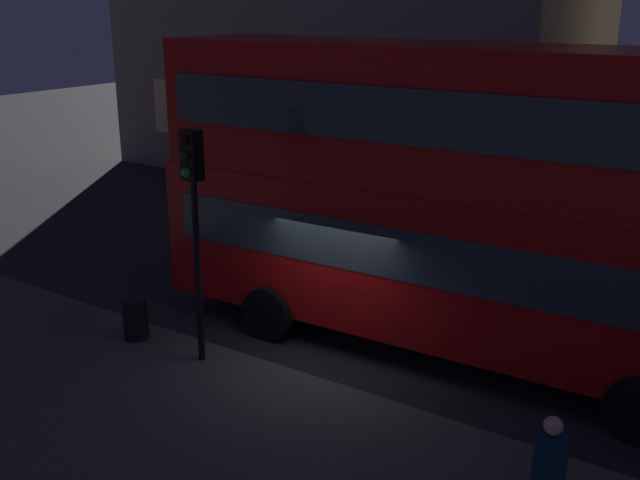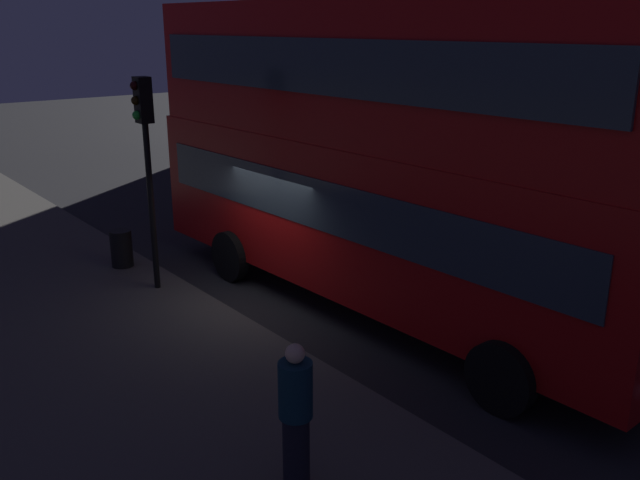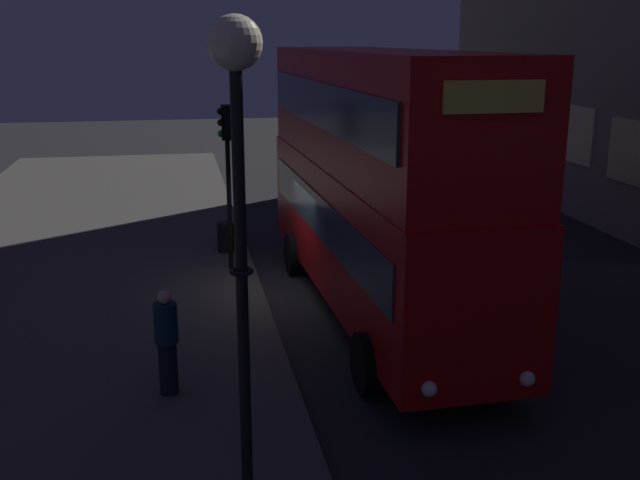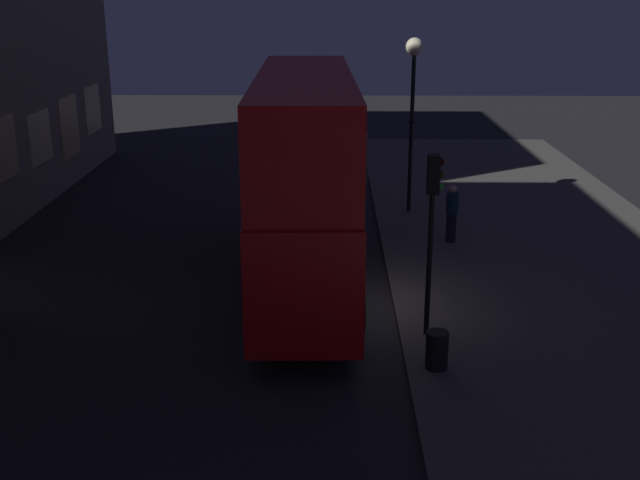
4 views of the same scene
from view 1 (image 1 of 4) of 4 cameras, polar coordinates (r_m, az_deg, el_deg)
name	(u,v)px [view 1 (image 1 of 4)]	position (r m, az deg, el deg)	size (l,w,h in m)	color
ground_plane	(332,358)	(14.32, 0.90, -8.76)	(80.00, 80.00, 0.00)	#232326
double_decker_bus	(447,191)	(13.63, 9.42, 3.64)	(11.24, 2.95, 5.62)	#B20F0F
traffic_light_near_kerb	(193,199)	(13.10, -9.42, 3.01)	(0.33, 0.37, 4.17)	black
litter_bin	(135,318)	(15.07, -13.58, -5.68)	(0.47, 0.47, 0.81)	black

